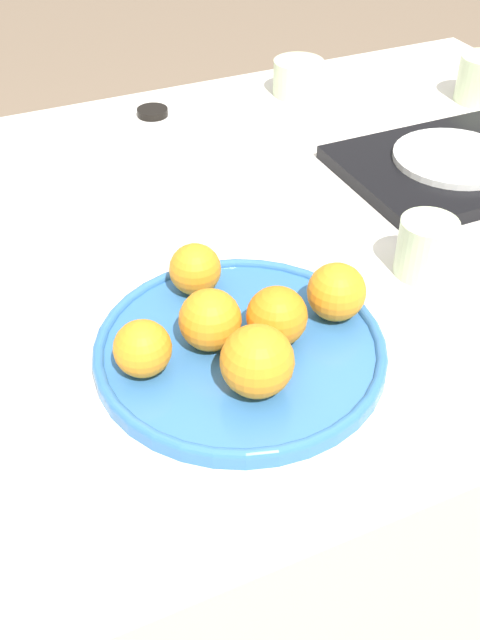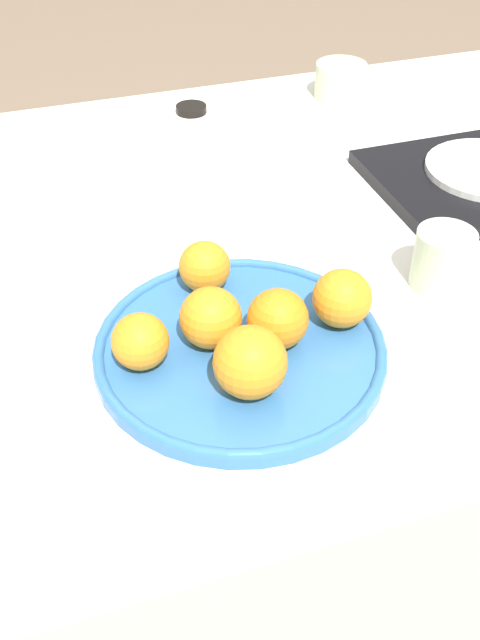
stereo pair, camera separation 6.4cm
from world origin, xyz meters
name	(u,v)px [view 2 (the right image)]	position (x,y,z in m)	size (l,w,h in m)	color
ground_plane	(244,557)	(0.00, 0.00, 0.00)	(12.00, 12.00, 0.00)	#7A6651
table	(245,426)	(0.00, 0.00, 0.39)	(1.47, 0.96, 0.78)	silver
fruit_platter	(240,348)	(-0.09, -0.23, 0.79)	(0.32, 0.32, 0.02)	#336BAD
orange_0	(205,267)	(-0.09, -0.12, 0.82)	(0.06, 0.06, 0.06)	orange
orange_1	(250,362)	(-0.10, -0.30, 0.83)	(0.07, 0.07, 0.07)	orange
orange_2	(211,318)	(-0.11, -0.22, 0.82)	(0.07, 0.07, 0.07)	orange
orange_3	(140,342)	(-0.19, -0.23, 0.82)	(0.06, 0.06, 0.06)	orange
orange_4	(278,319)	(-0.05, -0.24, 0.82)	(0.07, 0.07, 0.07)	orange
orange_5	(342,298)	(0.03, -0.23, 0.82)	(0.07, 0.07, 0.07)	orange
cup_2	(340,81)	(0.30, 0.36, 0.81)	(0.09, 0.09, 0.06)	beige
cup_3	(443,259)	(0.18, -0.19, 0.81)	(0.07, 0.07, 0.07)	beige
napkin	(75,187)	(-0.20, 0.18, 0.78)	(0.11, 0.14, 0.01)	white
soy_dish	(191,109)	(0.03, 0.38, 0.78)	(0.05, 0.05, 0.01)	black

